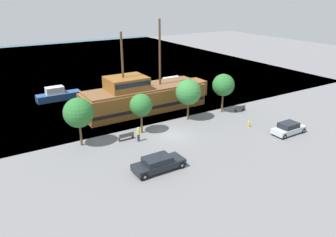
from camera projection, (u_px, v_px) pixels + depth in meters
ground_plane at (172, 134)px, 37.93m from camera, size 160.00×160.00×0.00m
water_surface at (66, 66)px, 72.81m from camera, size 80.00×80.00×0.00m
pirate_ship at (143, 97)px, 45.21m from camera, size 18.49×5.25×12.19m
moored_boat_dockside at (58, 95)px, 49.91m from camera, size 6.54×1.91×2.10m
moored_boat_outer at (174, 84)px, 56.42m from camera, size 7.56×2.14×1.83m
parked_car_curb_front at (158, 163)px, 30.09m from camera, size 4.89×1.98×1.39m
parked_car_curb_mid at (289, 128)px, 37.88m from camera, size 4.16×1.81×1.40m
fire_hydrant at (249, 124)px, 39.98m from camera, size 0.42×0.25×0.76m
bench_promenade_east at (126, 136)px, 36.40m from camera, size 1.76×0.45×0.85m
bench_promenade_west at (240, 108)px, 45.13m from camera, size 1.63×0.45×0.85m
pedestrian_walking_near at (138, 134)px, 35.94m from camera, size 0.32×0.32×1.67m
tree_row_east at (78, 113)px, 33.96m from camera, size 3.16×3.16×5.31m
tree_row_mideast at (141, 105)px, 37.21m from camera, size 2.60×2.60×4.73m
tree_row_midwest at (188, 92)px, 41.10m from camera, size 3.24×3.24×5.29m
tree_row_west at (223, 85)px, 43.70m from camera, size 2.96×2.96×5.32m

